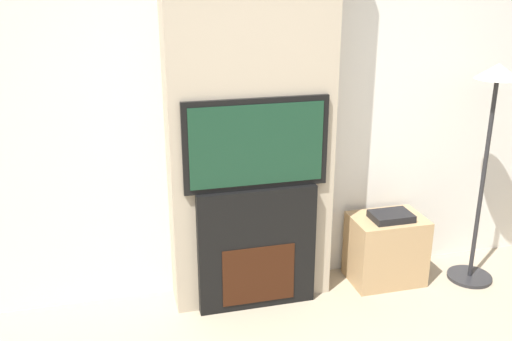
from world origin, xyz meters
The scene contains 6 objects.
wall_back centered at (0.00, 2.03, 1.35)m, with size 6.00×0.06×2.70m.
chimney_breast centered at (0.00, 1.85, 1.35)m, with size 1.06×0.29×2.70m.
fireplace centered at (0.00, 1.70, 0.42)m, with size 0.78×0.15×0.84m.
television centered at (0.00, 1.70, 1.13)m, with size 0.92×0.07×0.58m.
floor_lamp centered at (1.60, 1.63, 1.13)m, with size 0.32×0.32×1.57m.
media_stand centered at (0.98, 1.77, 0.25)m, with size 0.51×0.36×0.54m.
Camera 1 is at (-0.84, -1.55, 2.13)m, focal length 40.00 mm.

